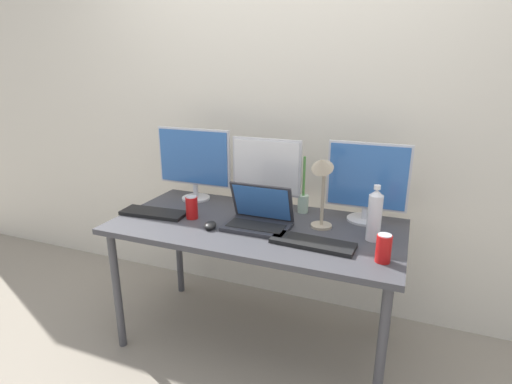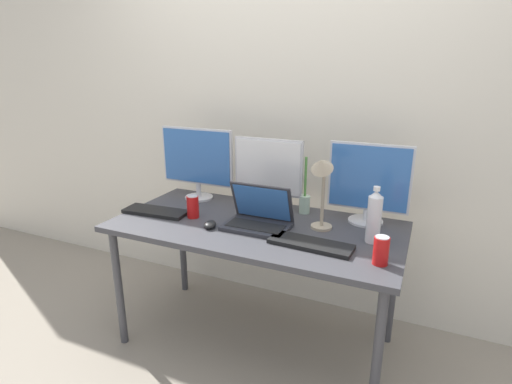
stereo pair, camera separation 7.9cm
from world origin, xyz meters
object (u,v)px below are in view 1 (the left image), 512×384
Objects in this scene: mouse_by_keyboard at (210,225)px; soda_can_by_laptop at (192,208)px; bamboo_vase at (303,201)px; monitor_left at (194,161)px; monitor_center at (266,172)px; laptop_silver at (259,217)px; soda_can_near_keyboard at (384,248)px; keyboard_main at (154,213)px; work_desk at (256,235)px; monitor_right at (367,181)px; keyboard_aux at (313,243)px; water_bottle at (375,215)px; desk_lamp at (322,178)px.

mouse_by_keyboard is 0.19m from soda_can_by_laptop.
soda_can_by_laptop is 0.63m from bamboo_vase.
monitor_center is at bearing 0.61° from monitor_left.
laptop_silver is 2.67× the size of soda_can_near_keyboard.
keyboard_main is 0.40m from mouse_by_keyboard.
work_desk is 4.67× the size of bamboo_vase.
monitor_right is 0.86m from mouse_by_keyboard.
monitor_center is 0.34m from laptop_silver.
monitor_center reaches higher than work_desk.
monitor_right is 4.66× the size of mouse_by_keyboard.
monitor_right is at bearing -0.46° from bamboo_vase.
laptop_silver is at bearing 9.39° from mouse_by_keyboard.
monitor_left is 1.23× the size of keyboard_aux.
monitor_center is 0.69m from water_bottle.
bamboo_vase is (-0.48, 0.47, 0.01)m from soda_can_near_keyboard.
water_bottle is (1.11, -0.23, -0.12)m from monitor_left.
soda_can_by_laptop is (-0.32, -0.31, -0.16)m from monitor_center.
keyboard_aux is at bearing -24.80° from monitor_left.
mouse_by_keyboard is at bearing -176.97° from keyboard_aux.
monitor_right reaches higher than keyboard_main.
bamboo_vase is (0.22, 0.01, -0.16)m from monitor_center.
keyboard_aux is 0.33m from desk_lamp.
work_desk is 0.63m from water_bottle.
desk_lamp reaches higher than work_desk.
monitor_center is 0.47m from soda_can_by_laptop.
soda_can_near_keyboard is at bearing -20.83° from monitor_left.
monitor_center reaches higher than desk_lamp.
soda_can_by_laptop is at bearing 171.83° from soda_can_near_keyboard.
keyboard_aux is 3.14× the size of soda_can_by_laptop.
desk_lamp reaches higher than keyboard_aux.
water_bottle is 0.84× the size of bamboo_vase.
mouse_by_keyboard is (-0.20, -0.14, 0.08)m from work_desk.
monitor_center is at bearing 43.37° from soda_can_by_laptop.
monitor_left is (-0.51, 0.25, 0.31)m from work_desk.
laptop_silver is (0.06, -0.28, -0.17)m from monitor_center.
soda_can_near_keyboard is at bearing -8.17° from soda_can_by_laptop.
monitor_right is 3.41× the size of soda_can_near_keyboard.
monitor_center is at bearing -176.55° from bamboo_vase.
desk_lamp is (0.93, 0.13, 0.27)m from keyboard_main.
monitor_center is at bearing 102.79° from laptop_silver.
mouse_by_keyboard is at bearing -112.18° from monitor_center.
soda_can_near_keyboard is (0.14, -0.46, -0.16)m from monitor_right.
work_desk is 0.66m from monitor_right.
mouse_by_keyboard is 0.62m from desk_lamp.
desk_lamp is (-0.01, 0.19, 0.27)m from keyboard_aux.
desk_lamp is at bearing 13.19° from laptop_silver.
keyboard_aux is (0.32, -0.12, -0.04)m from laptop_silver.
monitor_right is at bearing 13.33° from keyboard_main.
soda_can_near_keyboard is (1.26, -0.12, 0.05)m from keyboard_main.
laptop_silver reaches higher than soda_can_by_laptop.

